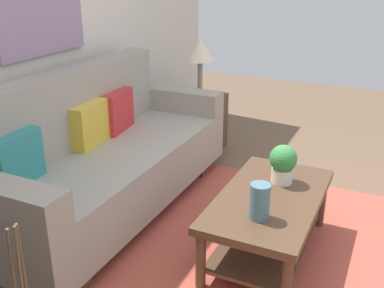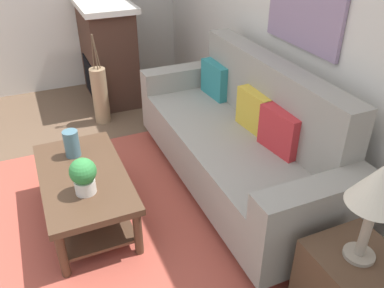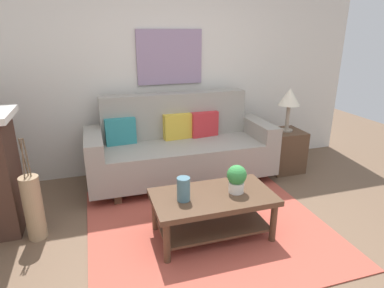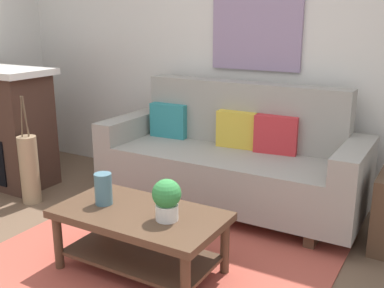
{
  "view_description": "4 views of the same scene",
  "coord_description": "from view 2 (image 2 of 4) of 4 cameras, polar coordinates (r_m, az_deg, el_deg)",
  "views": [
    {
      "loc": [
        -2.47,
        -0.31,
        1.78
      ],
      "look_at": [
        0.05,
        0.89,
        0.66
      ],
      "focal_mm": 42.2,
      "sensor_mm": 36.0,
      "label": 1
    },
    {
      "loc": [
        2.47,
        0.11,
        2.13
      ],
      "look_at": [
        0.2,
        1.09,
        0.62
      ],
      "focal_mm": 37.57,
      "sensor_mm": 36.0,
      "label": 2
    },
    {
      "loc": [
        -0.97,
        -2.14,
        1.84
      ],
      "look_at": [
        -0.01,
        0.97,
        0.69
      ],
      "focal_mm": 30.63,
      "sensor_mm": 36.0,
      "label": 3
    },
    {
      "loc": [
        1.63,
        -1.84,
        1.64
      ],
      "look_at": [
        -0.05,
        1.06,
        0.69
      ],
      "focal_mm": 42.71,
      "sensor_mm": 36.0,
      "label": 4
    }
  ],
  "objects": [
    {
      "name": "throw_pillow_crimson",
      "position": [
        3.0,
        12.45,
        1.79
      ],
      "size": [
        0.37,
        0.17,
        0.32
      ],
      "primitive_type": "cube",
      "rotation": [
        0.0,
        0.0,
        0.13
      ],
      "color": "red",
      "rests_on": "couch"
    },
    {
      "name": "framed_painting",
      "position": [
        3.18,
        15.8,
        19.05
      ],
      "size": [
        0.84,
        0.03,
        0.68
      ],
      "primitive_type": "cube",
      "color": "gray"
    },
    {
      "name": "couch",
      "position": [
        3.31,
        6.75,
        0.43
      ],
      "size": [
        2.27,
        0.84,
        1.08
      ],
      "color": "gray",
      "rests_on": "ground_plane"
    },
    {
      "name": "tabletop_vase",
      "position": [
        3.19,
        -16.71,
        0.06
      ],
      "size": [
        0.12,
        0.12,
        0.21
      ],
      "primitive_type": "cylinder",
      "color": "slate",
      "rests_on": "coffee_table"
    },
    {
      "name": "throw_pillow_mustard",
      "position": [
        3.25,
        8.95,
        4.64
      ],
      "size": [
        0.37,
        0.15,
        0.32
      ],
      "primitive_type": "cube",
      "rotation": [
        0.0,
        0.0,
        0.09
      ],
      "color": "gold",
      "rests_on": "couch"
    },
    {
      "name": "throw_pillow_teal",
      "position": [
        3.82,
        3.39,
        9.11
      ],
      "size": [
        0.37,
        0.15,
        0.32
      ],
      "primitive_type": "cube",
      "rotation": [
        0.0,
        0.0,
        0.07
      ],
      "color": "teal",
      "rests_on": "couch"
    },
    {
      "name": "wall_back",
      "position": [
        3.28,
        16.06,
        16.58
      ],
      "size": [
        5.43,
        0.1,
        2.7
      ],
      "primitive_type": "cube",
      "color": "silver",
      "rests_on": "ground_plane"
    },
    {
      "name": "floor_vase_branch_c",
      "position": [
        4.31,
        -13.92,
        12.57
      ],
      "size": [
        0.04,
        0.02,
        0.36
      ],
      "primitive_type": "cylinder",
      "rotation": [
        -0.03,
        0.07,
        0.0
      ],
      "color": "brown",
      "rests_on": "floor_vase"
    },
    {
      "name": "floor_vase_branch_b",
      "position": [
        4.32,
        -13.46,
        12.65
      ],
      "size": [
        0.03,
        0.05,
        0.36
      ],
      "primitive_type": "cylinder",
      "rotation": [
        0.11,
        -0.05,
        0.0
      ],
      "color": "brown",
      "rests_on": "floor_vase"
    },
    {
      "name": "floor_vase_branch_a",
      "position": [
        4.29,
        -13.6,
        12.5
      ],
      "size": [
        0.02,
        0.03,
        0.36
      ],
      "primitive_type": "cylinder",
      "rotation": [
        0.04,
        -0.02,
        0.0
      ],
      "color": "brown",
      "rests_on": "floor_vase"
    },
    {
      "name": "area_rug",
      "position": [
        3.28,
        -11.12,
        -9.62
      ],
      "size": [
        2.27,
        2.12,
        0.01
      ],
      "primitive_type": "cube",
      "color": "#B24C3D",
      "rests_on": "ground_plane"
    },
    {
      "name": "potted_plant_tabletop",
      "position": [
        2.75,
        -15.16,
        -4.28
      ],
      "size": [
        0.18,
        0.18,
        0.26
      ],
      "color": "white",
      "rests_on": "coffee_table"
    },
    {
      "name": "floor_vase",
      "position": [
        4.48,
        -12.88,
        6.67
      ],
      "size": [
        0.17,
        0.17,
        0.62
      ],
      "primitive_type": "cylinder",
      "color": "tan",
      "rests_on": "ground_plane"
    },
    {
      "name": "ground_plane",
      "position": [
        3.26,
        -19.81,
        -11.62
      ],
      "size": [
        9.43,
        9.43,
        0.0
      ],
      "primitive_type": "plane",
      "color": "brown"
    },
    {
      "name": "coffee_table",
      "position": [
        3.08,
        -14.97,
        -5.89
      ],
      "size": [
        1.1,
        0.6,
        0.43
      ],
      "color": "#513826",
      "rests_on": "ground_plane"
    },
    {
      "name": "table_lamp",
      "position": [
        2.04,
        25.01,
        -5.77
      ],
      "size": [
        0.28,
        0.28,
        0.57
      ],
      "color": "gray",
      "rests_on": "side_table"
    },
    {
      "name": "fireplace",
      "position": [
        4.97,
        -11.88,
        12.72
      ],
      "size": [
        1.02,
        0.58,
        1.16
      ],
      "color": "#472D23",
      "rests_on": "ground_plane"
    }
  ]
}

